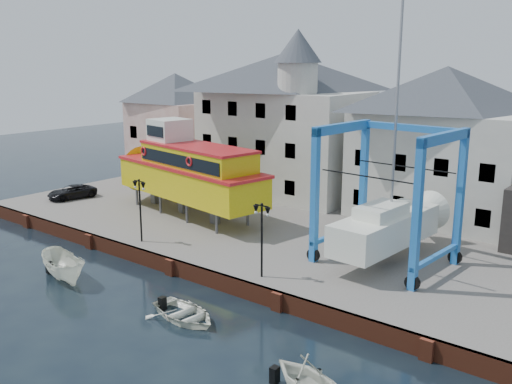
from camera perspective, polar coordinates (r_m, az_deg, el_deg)
The scene contains 13 objects.
ground at distance 35.11m, azimuth -8.49°, elevation -8.20°, with size 140.00×140.00×0.00m, color black.
hardstanding at distance 42.76m, azimuth 2.29°, elevation -3.42°, with size 44.00×22.00×1.00m, color #5F5852.
quay_wall at distance 35.00m, azimuth -8.40°, elevation -7.39°, with size 44.00×0.47×1.00m.
building_pink at distance 58.53m, azimuth -7.96°, elevation 6.64°, with size 8.00×7.00×10.30m.
building_white_main at distance 50.10m, azimuth 2.86°, elevation 7.03°, with size 14.00×8.30×14.00m.
building_white_right at distance 44.24m, azimuth 18.13°, elevation 4.59°, with size 12.00×8.00×11.20m.
lamp_post_left at distance 37.52m, azimuth -11.57°, elevation -0.24°, with size 1.12×0.32×4.20m.
lamp_post_right at distance 30.75m, azimuth 0.58°, elevation -2.95°, with size 1.12×0.32×4.20m.
tour_boat at distance 44.08m, azimuth -7.38°, elevation 2.19°, with size 16.89×6.62×7.17m.
travel_lift at distance 34.70m, azimuth 13.59°, elevation -2.50°, with size 7.53×10.32×15.36m.
van at distance 51.34m, azimuth -17.93°, elevation 0.01°, with size 1.88×4.07×1.13m, color black.
motorboat_a at distance 35.82m, azimuth -18.55°, elevation -8.33°, with size 1.77×4.72×1.82m, color white.
motorboat_b at distance 29.47m, azimuth -7.16°, elevation -12.49°, with size 2.91×4.07×0.84m, color white.
Camera 1 is at (24.10, -22.13, 12.74)m, focal length 40.00 mm.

